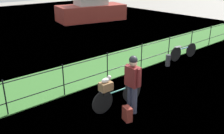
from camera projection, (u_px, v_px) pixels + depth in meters
name	position (u px, v px, depth m)	size (l,w,h in m)	color
ground_plane	(151.00, 102.00, 7.60)	(60.00, 60.00, 0.00)	gray
grass_strip	(89.00, 71.00, 9.89)	(27.00, 2.40, 0.03)	#38702D
harbor_water	(14.00, 35.00, 15.58)	(30.00, 30.00, 0.00)	slate
iron_fence	(107.00, 65.00, 8.85)	(18.04, 0.04, 1.08)	black
bicycle_main	(117.00, 96.00, 7.17)	(1.77, 0.18, 0.68)	black
wooden_crate	(106.00, 86.00, 6.78)	(0.35, 0.25, 0.24)	olive
terrier_dog	(107.00, 80.00, 6.73)	(0.32, 0.16, 0.18)	silver
cyclist_person	(133.00, 79.00, 6.70)	(0.28, 0.54, 1.68)	#383D51
backpack_on_paving	(127.00, 114.00, 6.58)	(0.28, 0.18, 0.40)	maroon
mooring_bollard	(168.00, 60.00, 10.41)	(0.20, 0.20, 0.50)	#38383D
bicycle_parked	(183.00, 52.00, 11.22)	(1.72, 0.24, 0.66)	black
moored_boat_near	(91.00, 9.00, 20.02)	(5.76, 3.36, 4.22)	#9E3328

